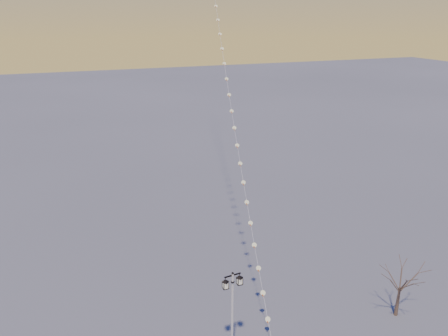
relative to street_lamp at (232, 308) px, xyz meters
name	(u,v)px	position (x,y,z in m)	size (l,w,h in m)	color
street_lamp	(232,308)	(0.00, 0.00, 0.00)	(1.44, 0.63, 5.68)	black
bare_tree	(401,279)	(12.02, -1.06, -0.19)	(2.57, 2.57, 4.26)	brown
kite_train	(220,6)	(7.42, 22.39, 17.59)	(10.72, 47.52, 41.61)	black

